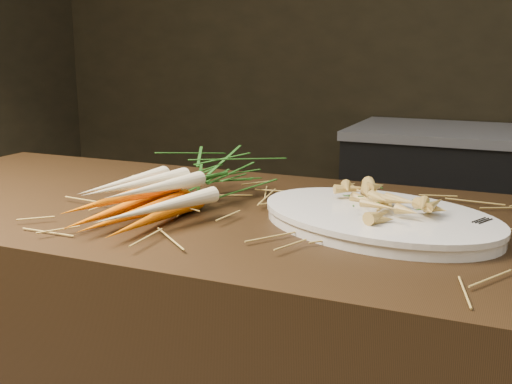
% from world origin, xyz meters
% --- Properties ---
extents(straw_bedding, '(1.40, 0.60, 0.02)m').
position_xyz_m(straw_bedding, '(0.00, 0.30, 0.91)').
color(straw_bedding, olive).
rests_on(straw_bedding, main_counter).
extents(root_veg_bunch, '(0.21, 0.52, 0.09)m').
position_xyz_m(root_veg_bunch, '(-0.44, 0.29, 0.95)').
color(root_veg_bunch, '#EE6800').
rests_on(root_veg_bunch, main_counter).
extents(serving_platter, '(0.52, 0.43, 0.02)m').
position_xyz_m(serving_platter, '(-0.07, 0.29, 0.91)').
color(serving_platter, white).
rests_on(serving_platter, main_counter).
extents(roasted_veg_heap, '(0.26, 0.22, 0.05)m').
position_xyz_m(roasted_veg_heap, '(-0.07, 0.29, 0.95)').
color(roasted_veg_heap, '#A88035').
rests_on(roasted_veg_heap, serving_platter).
extents(serving_fork, '(0.08, 0.16, 0.00)m').
position_xyz_m(serving_fork, '(0.07, 0.22, 0.93)').
color(serving_fork, silver).
rests_on(serving_fork, serving_platter).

